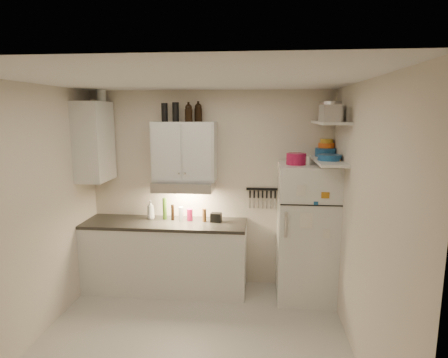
{
  "coord_description": "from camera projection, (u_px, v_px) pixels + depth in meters",
  "views": [
    {
      "loc": [
        0.67,
        -3.37,
        2.31
      ],
      "look_at": [
        0.25,
        0.9,
        1.55
      ],
      "focal_mm": 30.0,
      "sensor_mm": 36.0,
      "label": 1
    }
  ],
  "objects": [
    {
      "name": "thermos_b",
      "position": [
        165.0,
        112.0,
        4.68
      ],
      "size": [
        0.1,
        0.1,
        0.23
      ],
      "primitive_type": "cylinder",
      "rotation": [
        0.0,
        0.0,
        0.32
      ],
      "color": "black",
      "rests_on": "upper_cabinet"
    },
    {
      "name": "caddy",
      "position": [
        216.0,
        217.0,
        4.82
      ],
      "size": [
        0.15,
        0.11,
        0.12
      ],
      "primitive_type": "cube",
      "rotation": [
        0.0,
        0.0,
        -0.11
      ],
      "color": "black",
      "rests_on": "countertop"
    },
    {
      "name": "bowl_yellow",
      "position": [
        327.0,
        141.0,
        4.71
      ],
      "size": [
        0.16,
        0.16,
        0.05
      ],
      "primitive_type": "cylinder",
      "color": "gold",
      "rests_on": "bowl_orange"
    },
    {
      "name": "spice_jar",
      "position": [
        308.0,
        161.0,
        4.42
      ],
      "size": [
        0.06,
        0.06,
        0.1
      ],
      "primitive_type": "cylinder",
      "rotation": [
        0.0,
        0.0,
        -0.04
      ],
      "color": "silver",
      "rests_on": "fridge"
    },
    {
      "name": "dutch_oven",
      "position": [
        296.0,
        159.0,
        4.46
      ],
      "size": [
        0.31,
        0.31,
        0.14
      ],
      "primitive_type": "cylinder",
      "rotation": [
        0.0,
        0.0,
        0.41
      ],
      "color": "#A61341",
      "rests_on": "fridge"
    },
    {
      "name": "side_jar",
      "position": [
        101.0,
        95.0,
        4.75
      ],
      "size": [
        0.14,
        0.14,
        0.16
      ],
      "primitive_type": "cylinder",
      "rotation": [
        0.0,
        0.0,
        -0.2
      ],
      "color": "silver",
      "rests_on": "side_cabinet"
    },
    {
      "name": "countertop",
      "position": [
        165.0,
        223.0,
        4.84
      ],
      "size": [
        2.1,
        0.62,
        0.04
      ],
      "primitive_type": "cube",
      "color": "#2C2925",
      "rests_on": "base_cabinet"
    },
    {
      "name": "pepper_mill",
      "position": [
        204.0,
        215.0,
        4.83
      ],
      "size": [
        0.06,
        0.06,
        0.17
      ],
      "primitive_type": "cylinder",
      "rotation": [
        0.0,
        0.0,
        -0.16
      ],
      "color": "brown",
      "rests_on": "countertop"
    },
    {
      "name": "left_wall",
      "position": [
        28.0,
        216.0,
        3.69
      ],
      "size": [
        0.02,
        3.0,
        2.6
      ],
      "primitive_type": "cube",
      "color": "beige",
      "rests_on": "ground"
    },
    {
      "name": "growler_b",
      "position": [
        198.0,
        112.0,
        4.74
      ],
      "size": [
        0.11,
        0.11,
        0.24
      ],
      "primitive_type": null,
      "rotation": [
        0.0,
        0.0,
        -0.06
      ],
      "color": "black",
      "rests_on": "upper_cabinet"
    },
    {
      "name": "vinegar_bottle",
      "position": [
        173.0,
        212.0,
        4.9
      ],
      "size": [
        0.06,
        0.06,
        0.21
      ],
      "primitive_type": "cylinder",
      "rotation": [
        0.0,
        0.0,
        -0.39
      ],
      "color": "black",
      "rests_on": "countertop"
    },
    {
      "name": "clear_bottle",
      "position": [
        181.0,
        214.0,
        4.87
      ],
      "size": [
        0.08,
        0.08,
        0.18
      ],
      "primitive_type": "cylinder",
      "rotation": [
        0.0,
        0.0,
        -0.31
      ],
      "color": "silver",
      "rests_on": "countertop"
    },
    {
      "name": "ceiling",
      "position": [
        186.0,
        78.0,
        3.31
      ],
      "size": [
        3.2,
        3.0,
        0.02
      ],
      "primitive_type": "cube",
      "color": "white",
      "rests_on": "ground"
    },
    {
      "name": "right_wall",
      "position": [
        364.0,
        226.0,
        3.38
      ],
      "size": [
        0.02,
        3.0,
        2.6
      ],
      "primitive_type": "cube",
      "color": "beige",
      "rests_on": "ground"
    },
    {
      "name": "oil_bottle",
      "position": [
        165.0,
        209.0,
        4.93
      ],
      "size": [
        0.06,
        0.06,
        0.29
      ],
      "primitive_type": "cylinder",
      "rotation": [
        0.0,
        0.0,
        -0.01
      ],
      "color": "#345816",
      "rests_on": "countertop"
    },
    {
      "name": "stock_pot",
      "position": [
        333.0,
        111.0,
        4.51
      ],
      "size": [
        0.38,
        0.38,
        0.23
      ],
      "primitive_type": "cylinder",
      "rotation": [
        0.0,
        0.0,
        0.19
      ],
      "color": "silver",
      "rests_on": "shelf_hi"
    },
    {
      "name": "shelf_hi",
      "position": [
        330.0,
        123.0,
        4.25
      ],
      "size": [
        0.3,
        0.95,
        0.03
      ],
      "primitive_type": "cube",
      "color": "silver",
      "rests_on": "right_wall"
    },
    {
      "name": "back_wall",
      "position": [
        210.0,
        189.0,
        5.02
      ],
      "size": [
        3.2,
        0.02,
        2.6
      ],
      "primitive_type": "cube",
      "color": "beige",
      "rests_on": "ground"
    },
    {
      "name": "knife_strip",
      "position": [
        262.0,
        189.0,
        4.92
      ],
      "size": [
        0.42,
        0.02,
        0.03
      ],
      "primitive_type": "cube",
      "color": "black",
      "rests_on": "back_wall"
    },
    {
      "name": "base_cabinet",
      "position": [
        166.0,
        257.0,
        4.92
      ],
      "size": [
        2.1,
        0.6,
        0.88
      ],
      "primitive_type": "cube",
      "color": "silver",
      "rests_on": "floor"
    },
    {
      "name": "side_cabinet",
      "position": [
        94.0,
        142.0,
        4.74
      ],
      "size": [
        0.33,
        0.55,
        1.0
      ],
      "primitive_type": "cube",
      "color": "silver",
      "rests_on": "left_wall"
    },
    {
      "name": "growler_a",
      "position": [
        189.0,
        113.0,
        4.66
      ],
      "size": [
        0.1,
        0.1,
        0.22
      ],
      "primitive_type": null,
      "rotation": [
        0.0,
        0.0,
        0.03
      ],
      "color": "black",
      "rests_on": "upper_cabinet"
    },
    {
      "name": "upper_cabinet",
      "position": [
        185.0,
        151.0,
        4.78
      ],
      "size": [
        0.8,
        0.33,
        0.75
      ],
      "primitive_type": "cube",
      "color": "silver",
      "rests_on": "back_wall"
    },
    {
      "name": "range_hood",
      "position": [
        184.0,
        186.0,
        4.8
      ],
      "size": [
        0.76,
        0.46,
        0.12
      ],
      "primitive_type": "cube",
      "color": "silver",
      "rests_on": "back_wall"
    },
    {
      "name": "book_stack",
      "position": [
        331.0,
        162.0,
        4.35
      ],
      "size": [
        0.3,
        0.34,
        0.1
      ],
      "primitive_type": "cube",
      "rotation": [
        0.0,
        0.0,
        -0.29
      ],
      "color": "#AF6D15",
      "rests_on": "fridge"
    },
    {
      "name": "bowl_orange",
      "position": [
        326.0,
        145.0,
        4.72
      ],
      "size": [
        0.2,
        0.2,
        0.06
      ],
      "primitive_type": "cylinder",
      "color": "orange",
      "rests_on": "bowl_teal"
    },
    {
      "name": "soap_bottle",
      "position": [
        151.0,
        209.0,
        4.95
      ],
      "size": [
        0.14,
        0.14,
        0.28
      ],
      "primitive_type": "imported",
      "rotation": [
        0.0,
        0.0,
        0.42
      ],
      "color": "silver",
      "rests_on": "countertop"
    },
    {
      "name": "shelf_lo",
      "position": [
        328.0,
        161.0,
        4.32
      ],
      "size": [
        0.3,
        0.95,
        0.03
      ],
      "primitive_type": "cube",
      "color": "silver",
      "rests_on": "right_wall"
    },
    {
      "name": "thermos_a",
      "position": [
        176.0,
        112.0,
        4.69
      ],
      "size": [
        0.09,
        0.09,
        0.24
      ],
      "primitive_type": "cylinder",
      "rotation": [
        0.0,
        0.0,
        0.03
      ],
      "color": "black",
      "rests_on": "upper_cabinet"
    },
    {
      "name": "bowl_teal",
      "position": [
        325.0,
        152.0,
        4.66
      ],
      "size": [
        0.25,
        0.25,
        0.1
      ],
      "primitive_type": "cylinder",
      "color": "#184E86",
      "rests_on": "shelf_lo"
    },
    {
      "name": "tin_a",
      "position": [
        334.0,
        113.0,
        4.17
      ],
      "size": [
        0.19,
        0.17,
        0.18
      ],
      "primitive_type": "cube",
      "rotation": [
        0.0,
        0.0,
        -0.07
      ],
      "color": "#AAAAAD",
      "rests_on": "shelf_hi"
    },
    {
      "name": "floor",
      "position": [
        191.0,
        346.0,
        3.77
      ],
      "size": [
        3.2,
        3.0,
        0.02
      ],
      "primitive_type": "cube",
      "color": "#B9B4AB",
      "rests_on": "ground"
    },
    {
      "name": "fridge",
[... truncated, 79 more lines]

